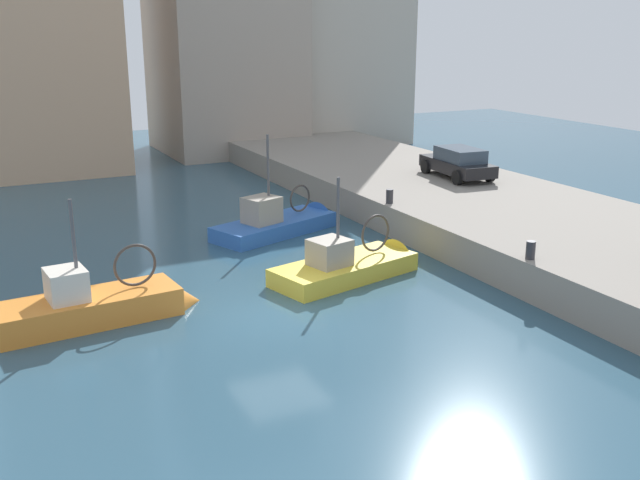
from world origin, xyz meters
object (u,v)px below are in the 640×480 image
object	(u,v)px
fishing_boat_yellow	(354,272)
parked_car_black	(458,162)
fishing_boat_orange	(101,316)
mooring_bollard_north	(390,196)
fishing_boat_blue	(282,229)
mooring_bollard_mid	(531,250)

from	to	relation	value
fishing_boat_yellow	parked_car_black	size ratio (longest dim) A/B	1.42
fishing_boat_orange	parked_car_black	bearing A→B (deg)	22.17
fishing_boat_orange	mooring_bollard_north	bearing A→B (deg)	19.26
mooring_bollard_north	fishing_boat_blue	bearing A→B (deg)	151.85
fishing_boat_yellow	mooring_bollard_north	distance (m)	5.60
parked_car_black	mooring_bollard_north	bearing A→B (deg)	-151.83
fishing_boat_orange	parked_car_black	world-z (taller)	fishing_boat_orange
mooring_bollard_north	mooring_bollard_mid	bearing A→B (deg)	-90.00
fishing_boat_blue	mooring_bollard_mid	world-z (taller)	fishing_boat_blue
fishing_boat_yellow	fishing_boat_orange	world-z (taller)	fishing_boat_orange
parked_car_black	fishing_boat_orange	bearing A→B (deg)	-157.83
fishing_boat_blue	parked_car_black	world-z (taller)	fishing_boat_blue
fishing_boat_yellow	fishing_boat_blue	bearing A→B (deg)	90.00
mooring_bollard_north	fishing_boat_yellow	bearing A→B (deg)	-133.47
fishing_boat_blue	parked_car_black	distance (m)	9.35
fishing_boat_orange	parked_car_black	size ratio (longest dim) A/B	1.38
fishing_boat_yellow	mooring_bollard_north	size ratio (longest dim) A/B	10.90
fishing_boat_yellow	mooring_bollard_north	bearing A→B (deg)	46.53
parked_car_black	mooring_bollard_mid	world-z (taller)	parked_car_black
parked_car_black	mooring_bollard_mid	xyz separation A→B (m)	(-5.40, -10.89, -0.43)
fishing_boat_blue	parked_car_black	xyz separation A→B (m)	(9.14, 0.90, 1.78)
fishing_boat_orange	parked_car_black	xyz separation A→B (m)	(17.32, 7.06, 1.80)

